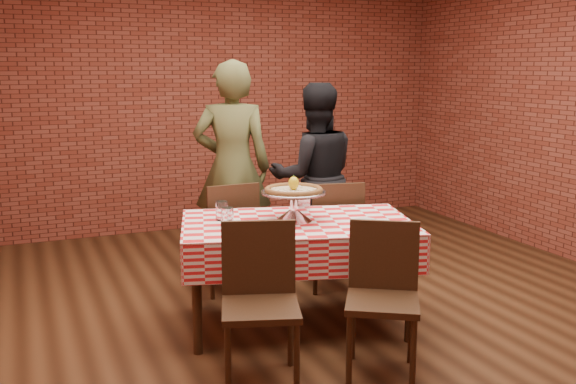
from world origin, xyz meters
The scene contains 19 objects.
ground centered at (0.00, 0.00, 0.00)m, with size 6.00×6.00×0.00m, color black.
back_wall centered at (0.00, 3.00, 1.45)m, with size 5.50×5.50×0.00m, color maroon.
table centered at (-0.28, -0.05, 0.38)m, with size 1.56×0.94×0.75m, color #342112.
tablecloth centered at (-0.28, -0.05, 0.62)m, with size 1.60×0.97×0.27m, color red, non-canonical shape.
pizza_stand centered at (-0.30, -0.03, 0.86)m, with size 0.46×0.46×0.21m, color silver, non-canonical shape.
pizza centered at (-0.30, -0.03, 0.97)m, with size 0.40×0.40×0.03m, color #C3B58D.
lemon centered at (-0.30, -0.03, 1.02)m, with size 0.07×0.07×0.09m, color gold.
water_glass_left centered at (-0.78, -0.02, 0.82)m, with size 0.08×0.08×0.13m, color white.
water_glass_right centered at (-0.76, 0.19, 0.82)m, with size 0.08×0.08×0.13m, color white.
side_plate centered at (0.15, -0.25, 0.76)m, with size 0.16×0.16×0.01m, color white.
sweetener_packet_a centered at (0.19, -0.34, 0.76)m, with size 0.05×0.04×0.01m, color white.
sweetener_packet_b centered at (0.23, -0.36, 0.76)m, with size 0.05×0.04×0.01m, color white.
condiment_caddy centered at (-0.12, 0.22, 0.82)m, with size 0.09×0.07×0.13m, color silver.
chair_near_left centered at (-0.82, -0.76, 0.46)m, with size 0.44×0.44×0.92m, color #342112, non-canonical shape.
chair_near_right centered at (-0.12, -0.94, 0.45)m, with size 0.42×0.42×0.90m, color #342112, non-canonical shape.
chair_far_left centered at (-0.52, 0.86, 0.45)m, with size 0.43×0.43×0.91m, color #342112, non-canonical shape.
chair_far_right centered at (0.31, 0.59, 0.45)m, with size 0.43×0.43×0.91m, color #342112, non-canonical shape.
diner_olive centered at (-0.31, 1.32, 0.94)m, with size 0.68×0.45×1.87m, color #4B4F29.
diner_black centered at (0.40, 1.12, 0.84)m, with size 0.81×0.63×1.67m, color black.
Camera 1 is at (-2.04, -4.07, 1.82)m, focal length 40.50 mm.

